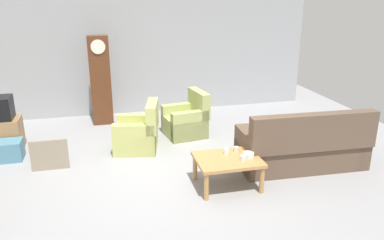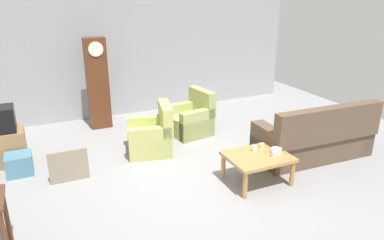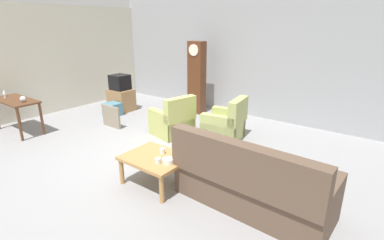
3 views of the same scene
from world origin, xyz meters
TOP-DOWN VIEW (x-y plane):
  - ground_plane at (0.00, 0.00)m, footprint 10.40×10.40m
  - garage_door_wall at (0.00, 3.60)m, footprint 8.40×0.16m
  - couch_floral at (2.27, -0.29)m, footprint 2.13×0.96m
  - armchair_olive_near at (-0.32, 1.14)m, footprint 0.94×0.91m
  - armchair_olive_far at (0.72, 1.67)m, footprint 0.90×0.87m
  - coffee_table_wood at (0.83, -0.61)m, footprint 0.96×0.76m
  - grandfather_clock at (-0.93, 2.86)m, footprint 0.44×0.30m
  - tv_stand_cabinet at (-2.78, 1.72)m, footprint 0.68×0.52m
  - framed_picture_leaning at (-1.85, 0.64)m, footprint 0.60×0.05m
  - storage_box_blue at (-2.57, 1.23)m, footprint 0.41×0.40m
  - cup_white_porcelain at (0.85, -0.46)m, footprint 0.08×0.08m
  - cup_blue_rimmed at (1.02, -0.74)m, footprint 0.08×0.08m
  - cup_cream_tall at (1.03, -0.40)m, footprint 0.08×0.08m
  - bowl_white_stacked at (1.14, -0.65)m, footprint 0.17×0.17m

SIDE VIEW (x-z plane):
  - ground_plane at x=0.00m, z-range 0.00..0.00m
  - storage_box_blue at x=-2.57m, z-range 0.00..0.35m
  - framed_picture_leaning at x=-1.85m, z-range 0.00..0.52m
  - tv_stand_cabinet at x=-2.78m, z-range 0.00..0.61m
  - armchair_olive_near at x=-0.32m, z-range -0.15..0.77m
  - armchair_olive_far at x=0.72m, z-range -0.15..0.77m
  - couch_floral at x=2.27m, z-range -0.17..0.87m
  - coffee_table_wood at x=0.83m, z-range 0.16..0.63m
  - bowl_white_stacked at x=1.14m, z-range 0.46..0.54m
  - cup_cream_tall at x=1.03m, z-range 0.46..0.54m
  - cup_blue_rimmed at x=1.02m, z-range 0.46..0.54m
  - cup_white_porcelain at x=0.85m, z-range 0.46..0.56m
  - grandfather_clock at x=-0.93m, z-range 0.01..1.96m
  - garage_door_wall at x=0.00m, z-range 0.00..3.20m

